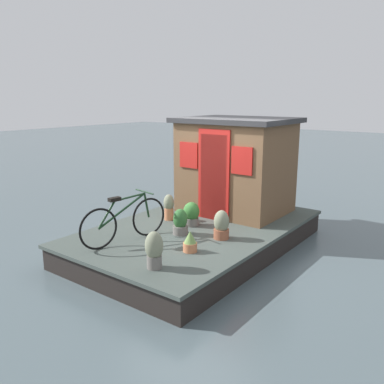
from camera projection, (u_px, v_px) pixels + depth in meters
name	position (u px, v px, depth m)	size (l,w,h in m)	color
ground_plane	(198.00, 248.00, 7.83)	(60.00, 60.00, 0.00)	#4C5B60
houseboat_deck	(198.00, 237.00, 7.78)	(4.90, 3.02, 0.45)	#424C47
houseboat_cabin	(236.00, 165.00, 8.54)	(1.83, 2.27, 1.99)	brown
bicycle	(125.00, 220.00, 6.77)	(1.66, 0.50, 0.82)	black
potted_plant_mint	(154.00, 249.00, 5.75)	(0.26, 0.26, 0.55)	slate
potted_plant_ivy	(221.00, 225.00, 6.98)	(0.27, 0.27, 0.51)	#935138
potted_plant_basil	(169.00, 207.00, 8.05)	(0.21, 0.21, 0.52)	#C6754C
potted_plant_geranium	(190.00, 242.00, 6.40)	(0.22, 0.22, 0.34)	#C6754C
potted_plant_lavender	(191.00, 214.00, 7.70)	(0.31, 0.31, 0.46)	slate
potted_plant_rosemary	(180.00, 223.00, 7.21)	(0.27, 0.27, 0.47)	slate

